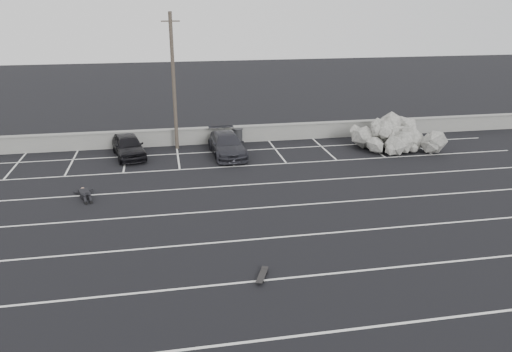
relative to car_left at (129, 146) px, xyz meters
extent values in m
plane|color=black|center=(4.82, -11.95, -0.67)|extent=(120.00, 120.00, 0.00)
cube|color=gray|center=(4.82, 2.05, -0.17)|extent=(50.00, 0.35, 1.00)
cube|color=gray|center=(4.82, 2.05, 0.35)|extent=(50.00, 0.45, 0.08)
cube|color=silver|center=(4.82, -17.95, -0.67)|extent=(36.00, 0.10, 0.01)
cube|color=silver|center=(4.82, -14.95, -0.67)|extent=(36.00, 0.10, 0.01)
cube|color=silver|center=(4.82, -11.95, -0.67)|extent=(36.00, 0.10, 0.01)
cube|color=silver|center=(4.82, -8.95, -0.67)|extent=(36.00, 0.10, 0.01)
cube|color=silver|center=(4.82, -5.95, -0.67)|extent=(36.00, 0.10, 0.01)
cube|color=silver|center=(4.82, -2.95, -0.67)|extent=(36.00, 0.10, 0.01)
cube|color=silver|center=(4.82, 0.05, -0.67)|extent=(36.00, 0.10, 0.01)
cube|color=silver|center=(-6.18, -0.45, -0.67)|extent=(0.10, 5.00, 0.01)
cube|color=silver|center=(-3.18, -0.45, -0.67)|extent=(0.10, 5.00, 0.01)
cube|color=silver|center=(-0.18, -0.45, -0.67)|extent=(0.10, 5.00, 0.01)
cube|color=silver|center=(2.82, -0.45, -0.67)|extent=(0.10, 5.00, 0.01)
cube|color=silver|center=(5.82, -0.45, -0.67)|extent=(0.10, 5.00, 0.01)
cube|color=silver|center=(8.82, -0.45, -0.67)|extent=(0.10, 5.00, 0.01)
cube|color=silver|center=(11.82, -0.45, -0.67)|extent=(0.10, 5.00, 0.01)
cube|color=silver|center=(14.82, -0.45, -0.67)|extent=(0.10, 5.00, 0.01)
cube|color=silver|center=(17.82, -0.45, -0.67)|extent=(0.10, 5.00, 0.01)
imported|color=black|center=(0.00, 0.00, 0.00)|extent=(2.36, 4.18, 1.34)
imported|color=#26262C|center=(5.73, -0.74, -0.02)|extent=(2.06, 4.61, 1.31)
cylinder|color=#4C4238|center=(2.85, 1.25, 3.40)|extent=(0.22, 0.22, 8.13)
cube|color=#4C4238|center=(2.85, 1.25, 6.92)|extent=(1.08, 0.07, 0.07)
cylinder|color=#262628|center=(6.73, 1.65, -0.20)|extent=(0.68, 0.68, 0.94)
cylinder|color=#262628|center=(6.73, 1.65, 0.29)|extent=(0.75, 0.75, 0.05)
cube|color=black|center=(5.03, -14.78, -0.58)|extent=(0.56, 0.90, 0.02)
cube|color=#262628|center=(5.15, -14.51, -0.61)|extent=(0.19, 0.12, 0.05)
cube|color=#262628|center=(4.92, -15.05, -0.61)|extent=(0.19, 0.12, 0.05)
cylinder|color=black|center=(5.05, -14.47, -0.64)|extent=(0.06, 0.07, 0.06)
cylinder|color=black|center=(5.25, -14.55, -0.64)|extent=(0.06, 0.07, 0.06)
cylinder|color=black|center=(4.82, -15.01, -0.64)|extent=(0.06, 0.07, 0.06)
cylinder|color=black|center=(5.02, -15.09, -0.64)|extent=(0.06, 0.07, 0.06)
camera|label=1|loc=(2.15, -29.02, 8.07)|focal=35.00mm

